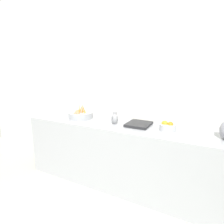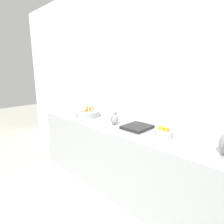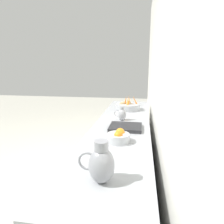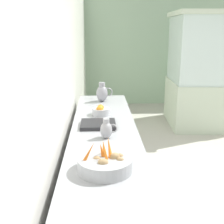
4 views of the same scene
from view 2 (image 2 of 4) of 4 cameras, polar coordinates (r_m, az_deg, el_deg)
The scene contains 6 objects.
tile_wall_left at distance 2.38m, azimuth 20.43°, elevation 9.04°, with size 0.10×8.04×3.00m, color white.
prep_counter at distance 2.57m, azimuth 3.84°, elevation -14.31°, with size 0.63×3.02×0.91m, color #9EA0A5.
vegetable_colander at distance 2.93m, azimuth -7.47°, elevation -0.39°, with size 0.37×0.37×0.23m.
orange_bowl at distance 2.12m, azimuth 15.76°, elevation -6.15°, with size 0.20×0.20×0.12m.
metal_pitcher_short at distance 2.47m, azimuth 0.78°, elevation -2.10°, with size 0.15×0.10×0.18m.
counter_sink_basin at distance 2.34m, azimuth 7.84°, elevation -4.65°, with size 0.34×0.30×0.04m, color #232326.
Camera 2 is at (0.22, 1.38, 1.63)m, focal length 29.37 mm.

